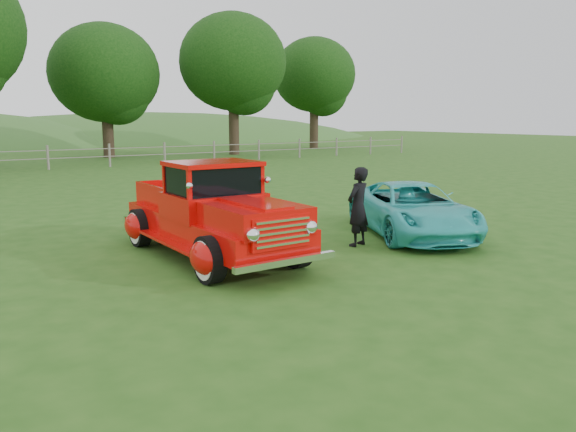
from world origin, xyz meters
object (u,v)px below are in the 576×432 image
red_pickup (212,214)px  tree_mid_east (233,62)px  man (358,207)px  tree_near_east (105,73)px  teal_sedan (412,209)px  tree_far_east (314,75)px

red_pickup → tree_mid_east: bearing=60.2°
red_pickup → man: size_ratio=3.14×
tree_near_east → tree_mid_east: tree_mid_east is taller
teal_sedan → tree_far_east: bearing=81.9°
tree_far_east → teal_sedan: (-18.47, -28.82, -5.29)m
tree_near_east → tree_far_east: bearing=3.4°
tree_far_east → red_pickup: 36.68m
tree_far_east → teal_sedan: 34.64m
tree_mid_east → red_pickup: 29.27m
tree_near_east → man: tree_near_east is taller
man → teal_sedan: bearing=166.1°
tree_near_east → red_pickup: bearing=-102.4°
tree_near_east → red_pickup: size_ratio=1.67×
man → red_pickup: bearing=-34.4°
tree_far_east → teal_sedan: size_ratio=2.15×
teal_sedan → red_pickup: bearing=-163.9°
tree_mid_east → teal_sedan: tree_mid_east is taller
tree_mid_east → red_pickup: tree_mid_east is taller
tree_near_east → red_pickup: 28.15m
red_pickup → teal_sedan: red_pickup is taller
tree_far_east → man: tree_far_east is taller
red_pickup → teal_sedan: size_ratio=1.21×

